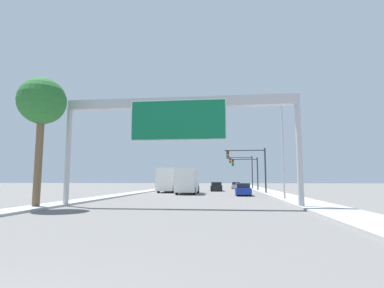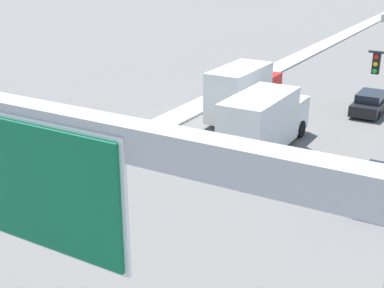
{
  "view_description": "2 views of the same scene",
  "coord_description": "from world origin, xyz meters",
  "px_view_note": "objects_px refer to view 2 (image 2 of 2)",
  "views": [
    {
      "loc": [
        3.28,
        -2.66,
        1.89
      ],
      "look_at": [
        0.0,
        26.39,
        5.35
      ],
      "focal_mm": 28.0,
      "sensor_mm": 36.0,
      "label": 1
    },
    {
      "loc": [
        8.97,
        10.59,
        10.69
      ],
      "look_at": [
        -1.5,
        28.44,
        3.02
      ],
      "focal_mm": 50.0,
      "sensor_mm": 36.0,
      "label": 2
    }
  ],
  "objects_px": {
    "car_near_center": "(371,103)",
    "sign_gantry": "(7,159)",
    "truck_box_primary": "(244,92)",
    "car_far_right": "(380,185)",
    "truck_box_secondary": "(264,121)"
  },
  "relations": [
    {
      "from": "car_near_center",
      "to": "car_far_right",
      "type": "height_order",
      "value": "car_near_center"
    },
    {
      "from": "car_near_center",
      "to": "truck_box_primary",
      "type": "bearing_deg",
      "value": -142.13
    },
    {
      "from": "sign_gantry",
      "to": "car_near_center",
      "type": "height_order",
      "value": "sign_gantry"
    },
    {
      "from": "car_near_center",
      "to": "truck_box_secondary",
      "type": "height_order",
      "value": "truck_box_secondary"
    },
    {
      "from": "car_near_center",
      "to": "car_far_right",
      "type": "relative_size",
      "value": 1.01
    },
    {
      "from": "car_far_right",
      "to": "truck_box_primary",
      "type": "distance_m",
      "value": 13.25
    },
    {
      "from": "truck_box_secondary",
      "to": "sign_gantry",
      "type": "bearing_deg",
      "value": -84.71
    },
    {
      "from": "truck_box_secondary",
      "to": "truck_box_primary",
      "type": "bearing_deg",
      "value": 126.29
    },
    {
      "from": "car_far_right",
      "to": "truck_box_primary",
      "type": "relative_size",
      "value": 0.63
    },
    {
      "from": "sign_gantry",
      "to": "truck_box_secondary",
      "type": "xyz_separation_m",
      "value": [
        -1.75,
        18.89,
        -4.65
      ]
    },
    {
      "from": "truck_box_primary",
      "to": "car_near_center",
      "type": "bearing_deg",
      "value": 37.87
    },
    {
      "from": "sign_gantry",
      "to": "truck_box_secondary",
      "type": "relative_size",
      "value": 2.16
    },
    {
      "from": "car_near_center",
      "to": "car_far_right",
      "type": "bearing_deg",
      "value": -75.42
    },
    {
      "from": "truck_box_primary",
      "to": "truck_box_secondary",
      "type": "distance_m",
      "value": 5.91
    },
    {
      "from": "car_near_center",
      "to": "sign_gantry",
      "type": "bearing_deg",
      "value": -93.44
    }
  ]
}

